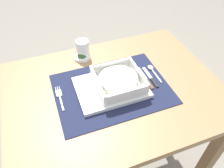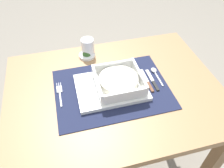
{
  "view_description": "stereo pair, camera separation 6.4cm",
  "coord_description": "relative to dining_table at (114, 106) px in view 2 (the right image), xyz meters",
  "views": [
    {
      "loc": [
        -0.23,
        -0.59,
        1.37
      ],
      "look_at": [
        -0.01,
        -0.0,
        0.75
      ],
      "focal_mm": 35.5,
      "sensor_mm": 36.0,
      "label": 1
    },
    {
      "loc": [
        -0.17,
        -0.61,
        1.37
      ],
      "look_at": [
        -0.01,
        -0.0,
        0.75
      ],
      "focal_mm": 35.5,
      "sensor_mm": 36.0,
      "label": 2
    }
  ],
  "objects": [
    {
      "name": "butter_knife",
      "position": [
        0.17,
        -0.0,
        0.12
      ],
      "size": [
        0.01,
        0.13,
        0.01
      ],
      "rotation": [
        0.0,
        0.0,
        -0.07
      ],
      "color": "black",
      "rests_on": "placemat"
    },
    {
      "name": "fork",
      "position": [
        -0.22,
        0.03,
        0.12
      ],
      "size": [
        0.02,
        0.13,
        0.0
      ],
      "rotation": [
        0.0,
        0.0,
        -0.04
      ],
      "color": "silver",
      "rests_on": "placemat"
    },
    {
      "name": "serving_plate",
      "position": [
        -0.01,
        0.0,
        0.13
      ],
      "size": [
        0.28,
        0.21,
        0.02
      ],
      "primitive_type": "cube",
      "color": "white",
      "rests_on": "placemat"
    },
    {
      "name": "dining_table",
      "position": [
        0.0,
        0.0,
        0.0
      ],
      "size": [
        0.89,
        0.66,
        0.72
      ],
      "color": "#936D47",
      "rests_on": "ground"
    },
    {
      "name": "condiment_saucer",
      "position": [
        -0.07,
        0.24,
        0.13
      ],
      "size": [
        0.08,
        0.08,
        0.04
      ],
      "color": "white",
      "rests_on": "dining_table"
    },
    {
      "name": "drinking_glass",
      "position": [
        -0.06,
        0.26,
        0.15
      ],
      "size": [
        0.06,
        0.06,
        0.08
      ],
      "color": "white",
      "rests_on": "dining_table"
    },
    {
      "name": "spoon",
      "position": [
        0.2,
        0.05,
        0.12
      ],
      "size": [
        0.02,
        0.12,
        0.01
      ],
      "rotation": [
        0.0,
        0.0,
        -0.03
      ],
      "color": "silver",
      "rests_on": "placemat"
    },
    {
      "name": "placemat",
      "position": [
        -0.01,
        -0.0,
        0.12
      ],
      "size": [
        0.46,
        0.34,
        0.0
      ],
      "primitive_type": "cube",
      "color": "#191E38",
      "rests_on": "dining_table"
    },
    {
      "name": "bread_knife",
      "position": [
        0.14,
        -0.0,
        0.12
      ],
      "size": [
        0.01,
        0.14,
        0.01
      ],
      "rotation": [
        0.0,
        0.0,
        0.02
      ],
      "color": "#59331E",
      "rests_on": "placemat"
    },
    {
      "name": "porridge_bowl",
      "position": [
        0.02,
        -0.0,
        0.15
      ],
      "size": [
        0.19,
        0.19,
        0.05
      ],
      "color": "white",
      "rests_on": "serving_plate"
    },
    {
      "name": "ground_plane",
      "position": [
        0.0,
        0.0,
        -0.6
      ],
      "size": [
        6.0,
        6.0,
        0.0
      ],
      "primitive_type": "plane",
      "color": "gray"
    }
  ]
}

